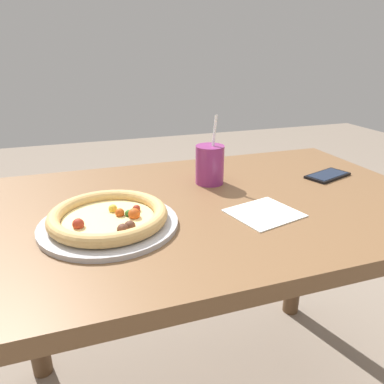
{
  "coord_description": "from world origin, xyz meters",
  "views": [
    {
      "loc": [
        -0.33,
        -0.84,
        1.13
      ],
      "look_at": [
        -0.05,
        0.0,
        0.78
      ],
      "focal_mm": 33.93,
      "sensor_mm": 36.0,
      "label": 1
    }
  ],
  "objects": [
    {
      "name": "cell_phone",
      "position": [
        0.43,
        0.06,
        0.75
      ],
      "size": [
        0.17,
        0.12,
        0.01
      ],
      "color": "black",
      "rests_on": "dining_table"
    },
    {
      "name": "drink_cup_colored",
      "position": [
        0.05,
        0.13,
        0.81
      ],
      "size": [
        0.09,
        0.09,
        0.21
      ],
      "color": "#8C2D72",
      "rests_on": "dining_table"
    },
    {
      "name": "pizza_near",
      "position": [
        -0.27,
        -0.07,
        0.77
      ],
      "size": [
        0.32,
        0.32,
        0.04
      ],
      "color": "#B7B7BC",
      "rests_on": "dining_table"
    },
    {
      "name": "paper_napkin",
      "position": [
        0.1,
        -0.12,
        0.75
      ],
      "size": [
        0.19,
        0.18,
        0.0
      ],
      "primitive_type": "cube",
      "rotation": [
        0.0,
        0.0,
        0.25
      ],
      "color": "white",
      "rests_on": "dining_table"
    },
    {
      "name": "dining_table",
      "position": [
        0.0,
        0.0,
        0.63
      ],
      "size": [
        1.24,
        0.78,
        0.75
      ],
      "color": "brown",
      "rests_on": "ground"
    }
  ]
}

